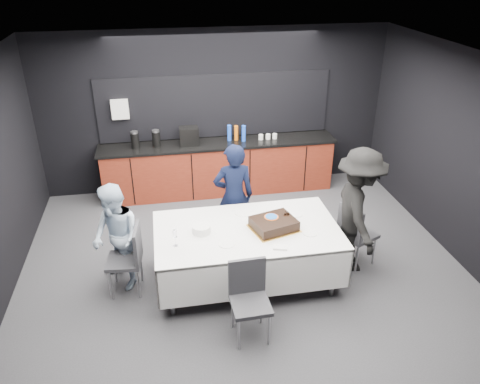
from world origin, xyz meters
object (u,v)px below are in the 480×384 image
object	(u,v)px
plate_stack	(201,229)
chair_near	(249,294)
person_right	(358,211)
champagne_flute	(175,234)
person_center	(234,197)
chair_left	(130,255)
party_table	(247,238)
cake_assembly	(274,224)
person_left	(116,238)
chair_right	(355,231)

from	to	relation	value
plate_stack	chair_near	distance (m)	1.09
person_right	champagne_flute	bearing A→B (deg)	103.96
chair_near	person_center	size ratio (longest dim) A/B	0.58
chair_left	chair_near	bearing A→B (deg)	-36.96
champagne_flute	chair_near	bearing A→B (deg)	-44.17
champagne_flute	chair_left	xyz separation A→B (m)	(-0.57, 0.26, -0.40)
chair_near	person_center	world-z (taller)	person_center
party_table	person_center	bearing A→B (deg)	91.75
chair_near	person_right	bearing A→B (deg)	31.07
party_table	chair_near	world-z (taller)	chair_near
chair_left	person_right	bearing A→B (deg)	0.08
cake_assembly	chair_near	bearing A→B (deg)	-118.89
person_left	chair_near	bearing A→B (deg)	20.80
chair_near	chair_right	bearing A→B (deg)	31.62
party_table	plate_stack	size ratio (longest dim) A/B	10.14
chair_left	person_right	world-z (taller)	person_right
cake_assembly	person_right	bearing A→B (deg)	5.10
cake_assembly	person_left	distance (m)	1.98
cake_assembly	chair_near	world-z (taller)	cake_assembly
champagne_flute	chair_left	world-z (taller)	champagne_flute
cake_assembly	chair_near	distance (m)	1.06
cake_assembly	person_center	xyz separation A→B (m)	(-0.36, 0.91, -0.05)
party_table	chair_right	size ratio (longest dim) A/B	2.51
chair_right	person_left	xyz separation A→B (m)	(-3.12, 0.12, 0.18)
chair_near	cake_assembly	bearing A→B (deg)	61.11
plate_stack	champagne_flute	bearing A→B (deg)	-144.67
cake_assembly	plate_stack	xyz separation A→B (m)	(-0.90, 0.07, -0.02)
chair_left	cake_assembly	bearing A→B (deg)	-3.14
party_table	person_right	bearing A→B (deg)	2.12
chair_near	party_table	bearing A→B (deg)	80.40
person_center	person_right	size ratio (longest dim) A/B	0.92
plate_stack	chair_near	size ratio (longest dim) A/B	0.25
cake_assembly	chair_left	xyz separation A→B (m)	(-1.80, 0.10, -0.31)
chair_left	party_table	bearing A→B (deg)	-1.98
cake_assembly	person_left	bearing A→B (deg)	172.80
champagne_flute	chair_right	distance (m)	2.45
chair_right	person_center	size ratio (longest dim) A/B	0.58
champagne_flute	person_right	size ratio (longest dim) A/B	0.13
chair_near	person_center	xyz separation A→B (m)	(0.13, 1.80, 0.26)
plate_stack	person_right	world-z (taller)	person_right
champagne_flute	person_center	size ratio (longest dim) A/B	0.14
chair_right	person_left	world-z (taller)	person_left
chair_left	person_center	distance (m)	1.68
chair_near	person_left	world-z (taller)	person_left
person_left	person_center	bearing A→B (deg)	81.01
cake_assembly	chair_near	size ratio (longest dim) A/B	0.71
chair_left	person_center	xyz separation A→B (m)	(1.45, 0.81, 0.26)
cake_assembly	champagne_flute	distance (m)	1.25
champagne_flute	person_left	size ratio (longest dim) A/B	0.16
cake_assembly	champagne_flute	xyz separation A→B (m)	(-1.24, -0.16, 0.09)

